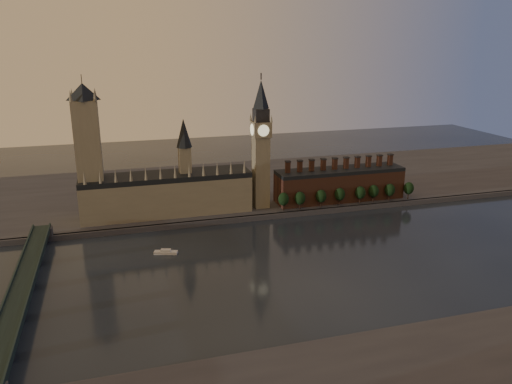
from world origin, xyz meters
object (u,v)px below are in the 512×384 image
victoria_tower (88,149)px  westminster_bridge (21,294)px  river_boat (166,252)px  big_ben (261,143)px

victoria_tower → westminster_bridge: size_ratio=0.54×
victoria_tower → westminster_bridge: 133.21m
victoria_tower → river_boat: victoria_tower is taller
river_boat → victoria_tower: bearing=140.5°
westminster_bridge → river_boat: size_ratio=12.57×
big_ben → westminster_bridge: size_ratio=0.54×
river_boat → big_ben: bearing=55.1°
victoria_tower → big_ben: victoria_tower is taller
big_ben → river_boat: bearing=-142.5°
big_ben → westminster_bridge: big_ben is taller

